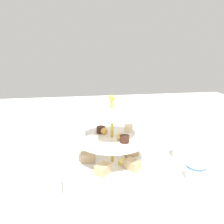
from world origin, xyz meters
TOP-DOWN VIEW (x-y plane):
  - ground_plane at (0.00, 0.00)m, footprint 2.40×2.40m
  - tiered_serving_stand at (0.00, -0.00)m, footprint 0.28×0.28m
  - water_glass_tall_right at (-0.19, -0.16)m, footprint 0.07×0.07m
  - water_glass_short_left at (0.25, 0.00)m, footprint 0.06×0.06m
  - teacup_with_saucer at (0.23, -0.14)m, footprint 0.09×0.09m
  - butter_knife_left at (-0.23, 0.20)m, footprint 0.11×0.14m

SIDE VIEW (x-z plane):
  - ground_plane at x=0.00m, z-range 0.00..0.00m
  - butter_knife_left at x=-0.23m, z-range 0.00..0.00m
  - teacup_with_saucer at x=0.23m, z-range 0.00..0.05m
  - water_glass_short_left at x=0.25m, z-range 0.00..0.07m
  - water_glass_tall_right at x=-0.19m, z-range 0.00..0.12m
  - tiered_serving_stand at x=0.00m, z-range -0.05..0.19m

